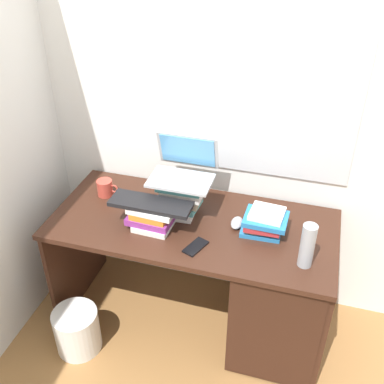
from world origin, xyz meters
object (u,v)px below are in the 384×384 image
at_px(book_stack_tall, 181,198).
at_px(mug, 105,188).
at_px(desk, 259,285).
at_px(cell_phone, 196,247).
at_px(wastebasket, 77,330).
at_px(water_bottle, 307,246).
at_px(book_stack_side, 264,222).
at_px(computer_mouse, 237,223).
at_px(book_stack_keyboard_riser, 152,217).
at_px(laptop, 184,168).
at_px(keyboard, 151,204).

relative_size(book_stack_tall, mug, 1.90).
height_order(desk, cell_phone, cell_phone).
relative_size(desk, wastebasket, 5.67).
height_order(water_bottle, cell_phone, water_bottle).
bearing_deg(mug, book_stack_side, -5.05).
xyz_separation_m(water_bottle, cell_phone, (-0.52, -0.03, -0.11)).
xyz_separation_m(computer_mouse, water_bottle, (0.36, -0.20, 0.10)).
xyz_separation_m(book_stack_keyboard_riser, cell_phone, (0.26, -0.10, -0.06)).
height_order(laptop, water_bottle, laptop).
distance_m(book_stack_side, water_bottle, 0.30).
xyz_separation_m(book_stack_side, laptop, (-0.45, 0.09, 0.19)).
xyz_separation_m(water_bottle, wastebasket, (-1.15, -0.23, -0.71)).
distance_m(laptop, computer_mouse, 0.40).
height_order(desk, mug, mug).
xyz_separation_m(book_stack_keyboard_riser, water_bottle, (0.78, -0.07, 0.05)).
relative_size(book_stack_keyboard_riser, keyboard, 0.61).
bearing_deg(book_stack_tall, book_stack_keyboard_riser, -124.13).
distance_m(mug, water_bottle, 1.17).
xyz_separation_m(laptop, keyboard, (-0.11, -0.21, -0.11)).
distance_m(desk, book_stack_tall, 0.64).
distance_m(desk, computer_mouse, 0.38).
relative_size(keyboard, cell_phone, 3.09).
relative_size(desk, book_stack_keyboard_riser, 5.84).
bearing_deg(laptop, book_stack_tall, -89.13).
xyz_separation_m(laptop, computer_mouse, (0.31, -0.08, -0.23)).
distance_m(laptop, water_bottle, 0.75).
xyz_separation_m(laptop, cell_phone, (0.16, -0.31, -0.24)).
xyz_separation_m(keyboard, wastebasket, (-0.36, -0.30, -0.73)).
relative_size(water_bottle, cell_phone, 1.67).
bearing_deg(laptop, book_stack_side, -11.63).
bearing_deg(laptop, computer_mouse, -14.82).
bearing_deg(book_stack_keyboard_riser, laptop, 63.80).
xyz_separation_m(computer_mouse, mug, (-0.78, 0.07, 0.03)).
height_order(book_stack_tall, computer_mouse, book_stack_tall).
height_order(book_stack_tall, wastebasket, book_stack_tall).
height_order(mug, cell_phone, mug).
distance_m(book_stack_side, mug, 0.92).
xyz_separation_m(keyboard, computer_mouse, (0.42, 0.13, -0.12)).
bearing_deg(cell_phone, computer_mouse, 76.67).
height_order(book_stack_side, keyboard, keyboard).
height_order(book_stack_tall, book_stack_keyboard_riser, book_stack_tall).
bearing_deg(laptop, water_bottle, -22.74).
distance_m(desk, mug, 1.01).
xyz_separation_m(computer_mouse, wastebasket, (-0.79, -0.43, -0.61)).
bearing_deg(computer_mouse, book_stack_tall, 175.33).
height_order(desk, laptop, laptop).
bearing_deg(book_stack_side, keyboard, -168.12).
distance_m(computer_mouse, wastebasket, 1.08).
bearing_deg(book_stack_tall, mug, 174.46).
bearing_deg(computer_mouse, wastebasket, -151.49).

